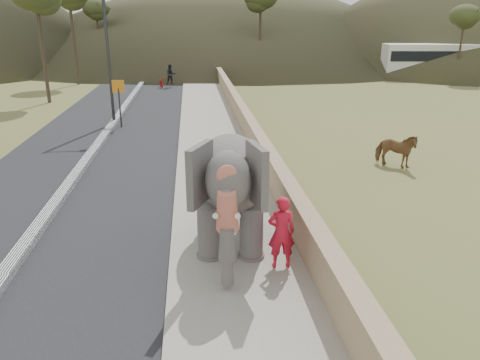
% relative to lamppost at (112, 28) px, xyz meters
% --- Properties ---
extents(ground, '(160.00, 160.00, 0.00)m').
position_rel_lamppost_xyz_m(ground, '(4.69, -16.31, -4.87)').
color(ground, olive).
rests_on(ground, ground).
extents(road, '(7.00, 120.00, 0.03)m').
position_rel_lamppost_xyz_m(road, '(-0.31, -6.31, -4.86)').
color(road, black).
rests_on(road, ground).
extents(median, '(0.35, 120.00, 0.22)m').
position_rel_lamppost_xyz_m(median, '(-0.31, -6.31, -4.76)').
color(median, black).
rests_on(median, ground).
extents(walkway, '(3.00, 120.00, 0.15)m').
position_rel_lamppost_xyz_m(walkway, '(4.69, -6.31, -4.80)').
color(walkway, '#9E9687').
rests_on(walkway, ground).
extents(parapet, '(0.30, 120.00, 1.10)m').
position_rel_lamppost_xyz_m(parapet, '(6.34, -6.31, -4.32)').
color(parapet, tan).
rests_on(parapet, ground).
extents(lamppost, '(1.76, 0.36, 8.00)m').
position_rel_lamppost_xyz_m(lamppost, '(0.00, 0.00, 0.00)').
color(lamppost, '#2A2A2E').
rests_on(lamppost, ground).
extents(signboard, '(0.60, 0.08, 2.40)m').
position_rel_lamppost_xyz_m(signboard, '(0.19, -0.93, -3.23)').
color(signboard, '#2D2D33').
rests_on(signboard, ground).
extents(cow, '(1.68, 1.50, 1.32)m').
position_rel_lamppost_xyz_m(cow, '(11.34, -8.91, -4.21)').
color(cow, brown).
rests_on(cow, ground).
extents(distant_car, '(4.55, 2.99, 1.44)m').
position_rel_lamppost_xyz_m(distant_car, '(25.22, 20.52, -4.15)').
color(distant_car, '#BABAC2').
rests_on(distant_car, ground).
extents(bus_white, '(11.23, 3.85, 3.10)m').
position_rel_lamppost_xyz_m(bus_white, '(27.21, 17.23, -3.32)').
color(bus_white, silver).
rests_on(bus_white, ground).
extents(hill_far, '(80.00, 80.00, 14.00)m').
position_rel_lamppost_xyz_m(hill_far, '(9.69, 53.69, 2.13)').
color(hill_far, brown).
rests_on(hill_far, ground).
extents(elephant_and_man, '(2.43, 4.01, 2.76)m').
position_rel_lamppost_xyz_m(elephant_and_man, '(4.71, -14.70, -3.36)').
color(elephant_and_man, '#65605C').
rests_on(elephant_and_man, ground).
extents(motorcyclist, '(1.63, 1.75, 1.85)m').
position_rel_lamppost_xyz_m(motorcyclist, '(1.82, 13.59, -4.15)').
color(motorcyclist, maroon).
rests_on(motorcyclist, ground).
extents(trees, '(41.90, 44.39, 8.88)m').
position_rel_lamppost_xyz_m(trees, '(1.14, 11.27, -0.78)').
color(trees, '#473828').
rests_on(trees, ground).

